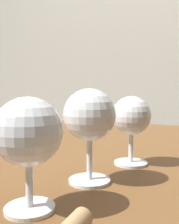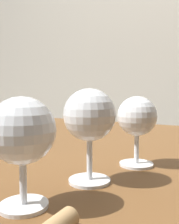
% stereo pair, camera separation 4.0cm
% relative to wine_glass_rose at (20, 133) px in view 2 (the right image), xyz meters
% --- Properties ---
extents(dining_table, '(1.42, 0.96, 0.74)m').
position_rel_wine_glass_rose_xyz_m(dining_table, '(0.00, 0.37, -0.17)').
color(dining_table, brown).
rests_on(dining_table, ground_plane).
extents(wine_glass_rose, '(0.08, 0.08, 0.14)m').
position_rel_wine_glass_rose_xyz_m(wine_glass_rose, '(0.00, 0.00, 0.00)').
color(wine_glass_rose, white).
rests_on(wine_glass_rose, dining_table).
extents(wine_glass_chardonnay, '(0.08, 0.08, 0.15)m').
position_rel_wine_glass_rose_xyz_m(wine_glass_chardonnay, '(0.03, 0.12, 0.01)').
color(wine_glass_chardonnay, white).
rests_on(wine_glass_chardonnay, dining_table).
extents(wine_glass_merlot, '(0.08, 0.08, 0.13)m').
position_rel_wine_glass_rose_xyz_m(wine_glass_merlot, '(0.07, 0.24, -0.00)').
color(wine_glass_merlot, white).
rests_on(wine_glass_merlot, dining_table).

